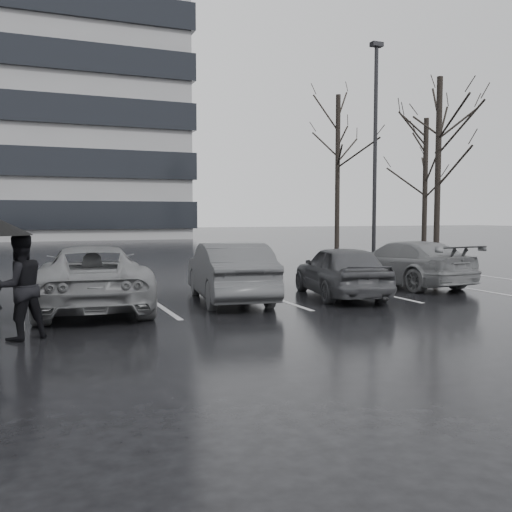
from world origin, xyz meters
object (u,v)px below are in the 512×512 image
object	(u,v)px
car_west_b	(92,277)
car_east	(405,263)
tree_east	(438,169)
tree_north	(338,174)
car_west_a	(229,272)
lamp_post	(375,165)
pedestrian_right	(20,287)
car_main	(340,271)
tree_ne	(425,186)

from	to	relation	value
car_west_b	car_east	world-z (taller)	car_west_b
tree_east	car_east	bearing A→B (deg)	-134.33
car_west_b	tree_north	size ratio (longest dim) A/B	0.57
car_west_a	lamp_post	xyz separation A→B (m)	(8.07, 6.23, 3.20)
pedestrian_right	tree_north	world-z (taller)	tree_north
car_west_b	car_east	size ratio (longest dim) A/B	1.10
lamp_post	tree_north	distance (m)	9.44
car_east	tree_north	world-z (taller)	tree_north
tree_east	tree_north	size ratio (longest dim) A/B	0.94
car_west_a	car_west_b	world-z (taller)	car_west_a
pedestrian_right	tree_north	bearing A→B (deg)	-155.45
car_west_a	pedestrian_right	size ratio (longest dim) A/B	2.41
car_west_a	car_main	bearing A→B (deg)	179.73
pedestrian_right	tree_north	xyz separation A→B (m)	(15.99, 17.70, 3.40)
lamp_post	tree_north	bearing A→B (deg)	68.53
car_main	tree_ne	world-z (taller)	tree_ne
lamp_post	car_west_b	bearing A→B (deg)	-150.90
car_main	lamp_post	xyz separation A→B (m)	(5.34, 6.61, 3.24)
lamp_post	pedestrian_right	bearing A→B (deg)	-144.57
tree_east	lamp_post	bearing A→B (deg)	-158.27
tree_east	pedestrian_right	bearing A→B (deg)	-147.81
tree_east	car_west_a	bearing A→B (deg)	-147.43
car_west_a	tree_ne	distance (m)	19.44
tree_east	tree_north	world-z (taller)	tree_north
pedestrian_right	tree_ne	size ratio (longest dim) A/B	0.24
pedestrian_right	lamp_post	distance (m)	15.68
car_east	pedestrian_right	distance (m)	10.57
car_main	tree_north	bearing A→B (deg)	-108.90
car_west_b	tree_north	world-z (taller)	tree_north
car_main	lamp_post	world-z (taller)	lamp_post
car_west_a	car_east	size ratio (longest dim) A/B	0.94
car_west_a	car_west_b	bearing A→B (deg)	7.32
car_east	tree_ne	xyz separation A→B (m)	(9.52, 11.18, 2.87)
car_main	car_east	xyz separation A→B (m)	(2.78, 1.20, -0.00)
car_east	tree_north	distance (m)	15.83
tree_ne	car_east	bearing A→B (deg)	-130.40
car_east	tree_east	bearing A→B (deg)	-139.55
lamp_post	tree_ne	size ratio (longest dim) A/B	1.21
tree_north	car_east	bearing A→B (deg)	-112.99
pedestrian_right	tree_ne	xyz separation A→B (m)	(19.49, 14.70, 2.65)
car_main	tree_east	bearing A→B (deg)	-128.59
car_west_a	tree_east	size ratio (longest dim) A/B	0.51
car_east	tree_ne	world-z (taller)	tree_ne
car_west_b	lamp_post	distance (m)	13.16
tree_ne	tree_north	size ratio (longest dim) A/B	0.82
lamp_post	tree_north	world-z (taller)	tree_north
tree_north	car_west_b	bearing A→B (deg)	-134.26
car_main	car_west_b	bearing A→B (deg)	6.91
car_west_a	tree_east	bearing A→B (deg)	-139.76
car_west_a	lamp_post	size ratio (longest dim) A/B	0.48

